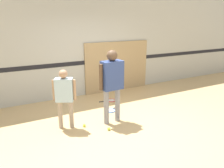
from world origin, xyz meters
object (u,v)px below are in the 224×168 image
Objects in this scene: racket_second_spare at (110,110)px; person_instructor at (112,79)px; person_student_left at (64,93)px; tennis_ball_stray_left at (72,111)px; tennis_ball_by_spare_racket at (106,99)px; racket_spare_on_floor at (110,100)px; tennis_ball_near_instructor at (109,129)px; tennis_ball_stray_right at (84,125)px.

person_instructor is at bearing -141.68° from racket_second_spare.
tennis_ball_stray_left is (0.37, 0.76, -0.77)m from person_student_left.
person_instructor is at bearing -56.65° from tennis_ball_stray_left.
racket_spare_on_floor is at bearing -35.36° from tennis_ball_by_spare_racket.
racket_spare_on_floor is 7.76× the size of tennis_ball_near_instructor.
tennis_ball_near_instructor is (0.77, -0.54, -0.77)m from person_student_left.
racket_second_spare is 7.75× the size of tennis_ball_stray_left.
person_instructor is 3.24× the size of racket_spare_on_floor.
person_student_left is 19.68× the size of tennis_ball_by_spare_racket.
tennis_ball_by_spare_racket is at bearing 62.14° from person_student_left.
racket_second_spare is 7.75× the size of tennis_ball_stray_right.
racket_second_spare is at bearing 60.87° from tennis_ball_near_instructor.
person_student_left is 19.68× the size of tennis_ball_stray_left.
racket_second_spare is (0.26, 0.59, -1.02)m from person_instructor.
person_instructor is 1.07m from tennis_ball_near_instructor.
racket_second_spare is at bearing -107.59° from tennis_ball_by_spare_racket.
tennis_ball_stray_left reaches higher than racket_spare_on_floor.
person_instructor is 1.70m from racket_spare_on_floor.
person_student_left is 1.55m from racket_second_spare.
tennis_ball_by_spare_racket is (0.49, 1.30, -0.99)m from person_instructor.
person_instructor reaches higher than tennis_ball_near_instructor.
tennis_ball_stray_left is (-1.23, -0.25, 0.02)m from racket_spare_on_floor.
person_student_left is at bearing 38.68° from racket_spare_on_floor.
racket_spare_on_floor is 1.26m from tennis_ball_stray_left.
tennis_ball_stray_left is at bearing 89.05° from tennis_ball_stray_right.
tennis_ball_near_instructor is 1.79m from tennis_ball_by_spare_racket.
racket_second_spare is 1.06m from tennis_ball_stray_right.
tennis_ball_stray_left and tennis_ball_stray_right have the same top height.
tennis_ball_stray_right is at bearing -177.84° from racket_second_spare.
racket_spare_on_floor is at bearing 58.49° from person_student_left.
tennis_ball_near_instructor is 1.00× the size of tennis_ball_stray_right.
person_student_left is 1.21m from tennis_ball_near_instructor.
tennis_ball_by_spare_racket reaches higher than racket_second_spare.
person_instructor reaches higher than person_student_left.
tennis_ball_near_instructor and tennis_ball_stray_right have the same top height.
tennis_ball_by_spare_racket is at bearing 15.93° from tennis_ball_stray_left.
person_student_left is at bearing 168.81° from racket_second_spare.
person_student_left is 1.15m from tennis_ball_stray_left.
tennis_ball_stray_right is (-0.02, -0.91, 0.00)m from tennis_ball_stray_left.
person_instructor is 25.15× the size of tennis_ball_stray_left.
racket_spare_on_floor is 1.00× the size of racket_second_spare.
tennis_ball_stray_right is at bearing -132.83° from tennis_ball_by_spare_racket.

